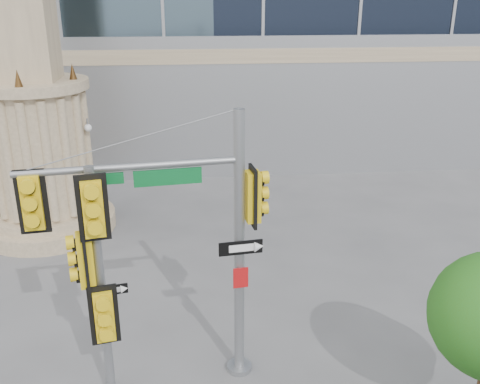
{
  "coord_description": "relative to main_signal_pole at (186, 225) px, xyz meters",
  "views": [
    {
      "loc": [
        -1.12,
        -8.42,
        7.71
      ],
      "look_at": [
        -0.1,
        2.0,
        3.76
      ],
      "focal_mm": 40.0,
      "sensor_mm": 36.0,
      "label": 1
    }
  ],
  "objects": [
    {
      "name": "monument",
      "position": [
        -4.77,
        8.08,
        1.97
      ],
      "size": [
        4.4,
        4.4,
        16.6
      ],
      "color": "gray",
      "rests_on": "ground"
    },
    {
      "name": "main_signal_pole",
      "position": [
        0.0,
        0.0,
        0.0
      ],
      "size": [
        4.44,
        0.93,
        5.72
      ],
      "rotation": [
        0.0,
        0.0,
        0.12
      ],
      "color": "slate",
      "rests_on": "ground"
    },
    {
      "name": "secondary_signal_pole",
      "position": [
        -1.65,
        -0.54,
        -0.67
      ],
      "size": [
        0.9,
        0.65,
        4.9
      ],
      "rotation": [
        0.0,
        0.0,
        0.2
      ],
      "color": "slate",
      "rests_on": "ground"
    }
  ]
}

